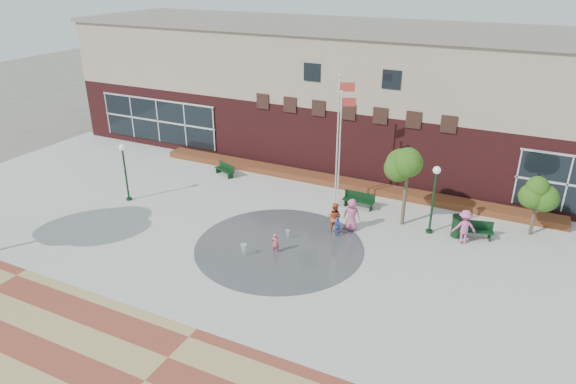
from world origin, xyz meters
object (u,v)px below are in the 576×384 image
at_px(trash_can, 458,226).
at_px(flagpole_left, 338,135).
at_px(flagpole_right, 341,144).
at_px(child_splash, 275,243).
at_px(bench_left, 225,172).

bearing_deg(trash_can, flagpole_left, 172.76).
xyz_separation_m(flagpole_right, child_splash, (-0.85, -6.24, -3.27)).
relative_size(trash_can, child_splash, 1.09).
distance_m(flagpole_right, bench_left, 9.24).
bearing_deg(flagpole_left, child_splash, -116.73).
xyz_separation_m(bench_left, child_splash, (7.62, -7.38, 0.26)).
bearing_deg(flagpole_left, flagpole_right, -68.26).
bearing_deg(flagpole_right, bench_left, 148.26).
relative_size(flagpole_right, trash_can, 5.86).
bearing_deg(trash_can, child_splash, -143.81).
height_order(flagpole_left, child_splash, flagpole_left).
bearing_deg(bench_left, flagpole_right, 14.59).
distance_m(flagpole_left, trash_can, 7.99).
xyz_separation_m(flagpole_right, bench_left, (-8.46, 1.13, -3.53)).
xyz_separation_m(flagpole_right, trash_can, (6.82, -0.64, -3.21)).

